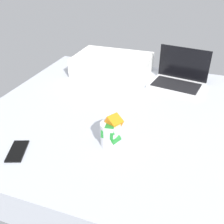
{
  "coord_description": "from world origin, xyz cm",
  "views": [
    {
      "loc": [
        18.56,
        -117.16,
        90.81
      ],
      "look_at": [
        -18.08,
        -13.02,
        24.0
      ],
      "focal_mm": 41.37,
      "sensor_mm": 36.0,
      "label": 1
    }
  ],
  "objects_px": {
    "cell_phone": "(17,151)",
    "pillow": "(112,65)",
    "snack_cup": "(111,133)",
    "laptop": "(179,79)"
  },
  "relations": [
    {
      "from": "cell_phone",
      "to": "snack_cup",
      "type": "bearing_deg",
      "value": 6.3
    },
    {
      "from": "laptop",
      "to": "snack_cup",
      "type": "relative_size",
      "value": 2.5
    },
    {
      "from": "pillow",
      "to": "cell_phone",
      "type": "bearing_deg",
      "value": -95.84
    },
    {
      "from": "cell_phone",
      "to": "pillow",
      "type": "height_order",
      "value": "pillow"
    },
    {
      "from": "snack_cup",
      "to": "cell_phone",
      "type": "relative_size",
      "value": 1.04
    },
    {
      "from": "cell_phone",
      "to": "pillow",
      "type": "xyz_separation_m",
      "value": [
        0.1,
        0.97,
        0.06
      ]
    },
    {
      "from": "snack_cup",
      "to": "pillow",
      "type": "xyz_separation_m",
      "value": [
        -0.27,
        0.78,
        0.0
      ]
    },
    {
      "from": "cell_phone",
      "to": "pillow",
      "type": "bearing_deg",
      "value": 63.64
    },
    {
      "from": "laptop",
      "to": "cell_phone",
      "type": "relative_size",
      "value": 2.6
    },
    {
      "from": "cell_phone",
      "to": "pillow",
      "type": "distance_m",
      "value": 0.97
    }
  ]
}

